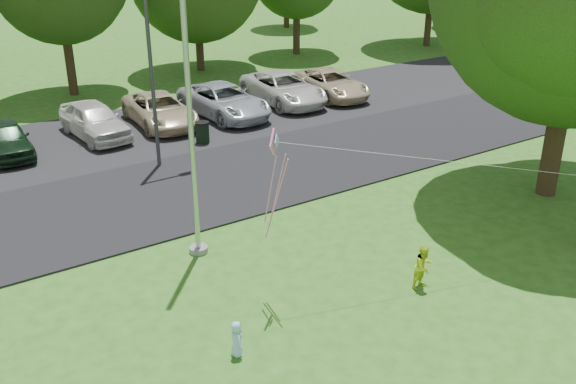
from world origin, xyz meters
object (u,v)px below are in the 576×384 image
street_lamp (157,50)px  child_blue (237,339)px  trash_can (202,133)px  kite (286,161)px  child_yellow (424,267)px  flagpole (189,102)px

street_lamp → child_blue: 11.89m
street_lamp → trash_can: (2.10, 1.29, -3.68)m
child_blue → kite: 3.92m
trash_can → child_yellow: child_yellow is taller
flagpole → child_blue: size_ratio=12.40×
trash_can → child_blue: bearing=-113.4°
street_lamp → kite: (-1.07, -9.53, -0.67)m
trash_can → kite: size_ratio=0.10×
kite → child_yellow: bearing=-69.4°
flagpole → kite: flagpole is taller
child_blue → kite: kite is taller
trash_can → child_yellow: size_ratio=0.79×
trash_can → child_yellow: bearing=-90.9°
flagpole → child_blue: (-1.26, -4.38, -3.76)m
flagpole → street_lamp: bearing=73.8°
flagpole → child_blue: flagpole is taller
street_lamp → child_yellow: bearing=-80.8°
flagpole → kite: size_ratio=1.16×
kite → flagpole: bearing=62.3°
street_lamp → flagpole: bearing=-106.9°
trash_can → child_blue: 13.22m
child_yellow → child_blue: bearing=171.0°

